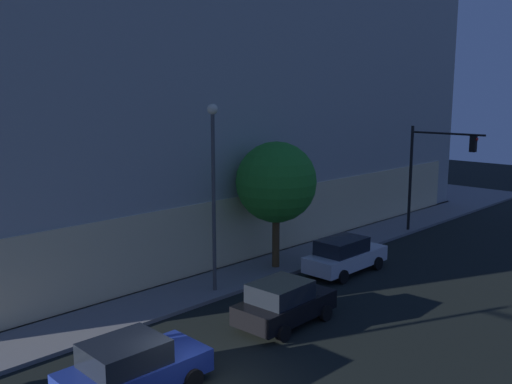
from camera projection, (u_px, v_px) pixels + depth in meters
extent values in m
cube|color=#4C4C51|center=(138.00, 209.00, 41.59)|extent=(36.96, 30.49, 0.15)
cube|color=#FCE0A3|center=(291.00, 216.00, 31.05)|extent=(32.91, 0.60, 3.30)
cube|color=#A9ABA4|center=(134.00, 92.00, 40.13)|extent=(36.56, 30.09, 16.74)
cylinder|color=black|center=(410.00, 178.00, 34.35)|extent=(0.18, 0.18, 6.37)
cylinder|color=black|center=(447.00, 134.00, 32.36)|extent=(0.15, 4.40, 0.12)
cube|color=black|center=(473.00, 144.00, 31.39)|extent=(0.32, 0.32, 0.90)
sphere|color=red|center=(477.00, 139.00, 31.22)|extent=(0.18, 0.18, 0.18)
cylinder|color=#4A4A4A|center=(214.00, 204.00, 23.51)|extent=(0.16, 0.16, 7.50)
sphere|color=#F9EFC6|center=(212.00, 109.00, 22.83)|extent=(0.44, 0.44, 0.44)
cylinder|color=#533A1E|center=(276.00, 240.00, 27.21)|extent=(0.36, 0.36, 2.60)
sphere|color=#288627|center=(276.00, 182.00, 26.72)|extent=(3.85, 3.85, 3.85)
cube|color=navy|center=(135.00, 372.00, 15.98)|extent=(4.24, 2.00, 0.68)
cube|color=black|center=(124.00, 353.00, 15.65)|extent=(2.18, 1.77, 0.67)
cube|color=#F9F4CC|center=(181.00, 344.00, 17.80)|extent=(0.12, 0.20, 0.12)
cube|color=#F9F4CC|center=(204.00, 356.00, 16.99)|extent=(0.12, 0.20, 0.12)
cylinder|color=black|center=(155.00, 357.00, 17.61)|extent=(0.63, 0.25, 0.63)
cylinder|color=black|center=(193.00, 379.00, 16.26)|extent=(0.63, 0.25, 0.63)
cube|color=black|center=(285.00, 307.00, 20.87)|extent=(4.08, 2.00, 0.71)
cube|color=black|center=(280.00, 291.00, 20.53)|extent=(2.18, 1.74, 0.67)
cube|color=#F9F4CC|center=(306.00, 290.00, 22.66)|extent=(0.13, 0.20, 0.12)
cube|color=#F9F4CC|center=(328.00, 297.00, 21.93)|extent=(0.13, 0.20, 0.12)
cylinder|color=black|center=(287.00, 301.00, 22.44)|extent=(0.61, 0.26, 0.60)
cylinder|color=black|center=(325.00, 313.00, 21.23)|extent=(0.61, 0.26, 0.60)
cylinder|color=black|center=(244.00, 319.00, 20.63)|extent=(0.61, 0.26, 0.60)
cylinder|color=black|center=(283.00, 333.00, 19.41)|extent=(0.61, 0.26, 0.60)
cube|color=silver|center=(346.00, 259.00, 26.90)|extent=(4.59, 1.74, 0.71)
cube|color=black|center=(342.00, 246.00, 26.54)|extent=(2.44, 1.56, 0.68)
cube|color=#F9F4CC|center=(363.00, 248.00, 28.83)|extent=(0.12, 0.20, 0.12)
cube|color=#F9F4CC|center=(381.00, 251.00, 28.11)|extent=(0.12, 0.20, 0.12)
cylinder|color=black|center=(348.00, 256.00, 28.55)|extent=(0.63, 0.24, 0.63)
cylinder|color=black|center=(378.00, 263.00, 27.36)|extent=(0.63, 0.24, 0.63)
cylinder|color=black|center=(313.00, 268.00, 26.56)|extent=(0.63, 0.24, 0.63)
cylinder|color=black|center=(343.00, 277.00, 25.36)|extent=(0.63, 0.24, 0.63)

